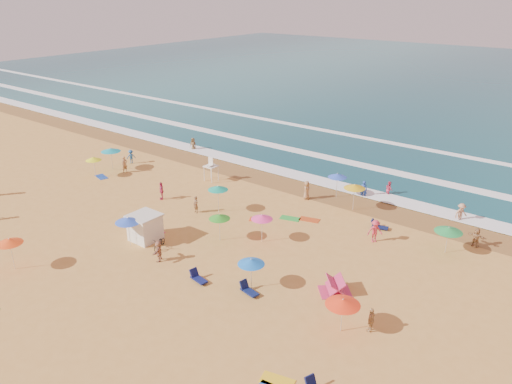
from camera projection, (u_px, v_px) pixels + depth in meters
The scene contains 13 objects.
ground at pixel (200, 227), 40.89m from camera, with size 220.00×220.00×0.00m, color gold.
ocean at pixel (484, 83), 102.32m from camera, with size 220.00×140.00×0.18m, color #0C4756.
wet_sand at pixel (286, 183), 50.03m from camera, with size 220.00×220.00×0.00m, color olive.
surf_foam at pixel (330, 160), 56.45m from camera, with size 200.00×18.70×0.05m.
cabana at pixel (145, 228), 38.56m from camera, with size 2.00×2.00×2.00m, color white.
cabana_roof at pixel (144, 216), 38.16m from camera, with size 2.20×2.20×0.12m, color silver.
bicycle at pixel (159, 243), 37.48m from camera, with size 0.59×1.68×0.88m, color black.
lifeguard_stand at pixel (211, 171), 50.42m from camera, with size 1.20×1.20×2.10m, color white, non-canonical shape.
beach_umbrellas at pixel (197, 203), 40.26m from camera, with size 54.73×31.62×0.72m.
loungers at pixel (246, 290), 32.12m from camera, with size 48.92×25.50×0.34m.
towels at pixel (208, 243), 38.34m from camera, with size 50.85×28.51×0.03m.
popup_tents at pixel (488, 298), 30.51m from camera, with size 18.77×10.85×1.20m.
beachgoers at pixel (237, 203), 43.63m from camera, with size 40.36×27.51×2.13m.
Camera 1 is at (26.14, -26.19, 18.24)m, focal length 35.00 mm.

